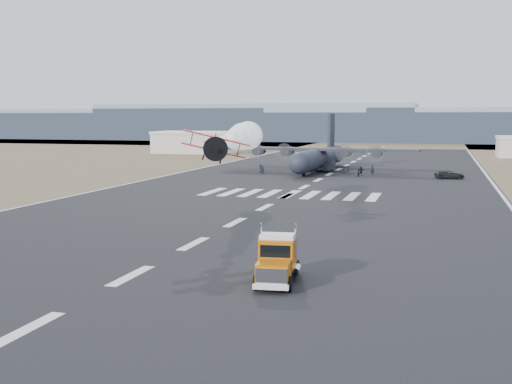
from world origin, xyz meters
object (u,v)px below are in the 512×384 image
at_px(hangar_left, 196,142).
at_px(crew_g, 310,168).
at_px(crew_e, 261,168).
at_px(semi_truck, 277,258).
at_px(crew_c, 348,170).
at_px(crew_f, 361,171).
at_px(transport_aircraft, 319,156).
at_px(crew_d, 263,170).
at_px(support_vehicle, 450,175).
at_px(crew_h, 317,170).
at_px(crew_a, 372,170).
at_px(crew_b, 359,173).
at_px(aerobatic_biplane, 214,146).

distance_m(hangar_left, crew_g, 76.52).
bearing_deg(crew_e, semi_truck, -46.66).
distance_m(crew_c, crew_f, 3.61).
distance_m(transport_aircraft, crew_e, 12.89).
bearing_deg(crew_c, crew_d, 169.53).
bearing_deg(crew_d, support_vehicle, 79.48).
xyz_separation_m(support_vehicle, crew_h, (-25.22, 4.06, 0.05)).
height_order(semi_truck, crew_f, semi_truck).
distance_m(transport_aircraft, crew_f, 12.55).
bearing_deg(crew_c, crew_a, -18.70).
height_order(crew_b, crew_g, crew_g).
bearing_deg(crew_e, crew_b, 16.20).
relative_size(transport_aircraft, crew_c, 25.29).
xyz_separation_m(crew_c, crew_d, (-15.90, -4.99, -0.03)).
bearing_deg(crew_a, crew_d, -3.63).
height_order(crew_b, crew_c, crew_c).
xyz_separation_m(crew_b, crew_e, (-20.23, 3.82, 0.03)).
xyz_separation_m(semi_truck, crew_d, (-22.87, 78.96, -0.85)).
xyz_separation_m(hangar_left, support_vehicle, (74.54, -64.19, -2.68)).
bearing_deg(crew_b, crew_d, 114.97).
relative_size(semi_truck, crew_h, 4.82).
relative_size(semi_truck, crew_g, 4.10).
distance_m(semi_truck, crew_g, 85.34).
bearing_deg(crew_g, crew_d, 65.88).
relative_size(crew_b, crew_e, 0.97).
xyz_separation_m(hangar_left, crew_f, (58.26, -61.97, -2.53)).
bearing_deg(support_vehicle, crew_c, 65.79).
xyz_separation_m(crew_b, crew_c, (-2.84, 5.23, 0.01)).
height_order(hangar_left, crew_e, hangar_left).
height_order(hangar_left, support_vehicle, hangar_left).
bearing_deg(crew_c, crew_f, -65.89).
distance_m(crew_e, crew_f, 20.26).
bearing_deg(crew_h, crew_f, -148.21).
xyz_separation_m(aerobatic_biplane, crew_h, (-3.72, 70.26, -7.84)).
distance_m(crew_d, crew_f, 18.96).
distance_m(aerobatic_biplane, crew_h, 70.79).
bearing_deg(crew_h, transport_aircraft, -40.04).
height_order(crew_d, crew_h, crew_d).
relative_size(crew_c, crew_f, 0.93).
height_order(support_vehicle, crew_c, crew_c).
bearing_deg(crew_a, crew_e, -13.63).
bearing_deg(crew_e, transport_aircraft, 60.08).
xyz_separation_m(hangar_left, crew_h, (49.32, -60.13, -2.63)).
bearing_deg(hangar_left, crew_g, -51.18).
bearing_deg(crew_b, semi_truck, -151.30).
height_order(support_vehicle, crew_e, crew_e).
height_order(semi_truck, crew_c, semi_truck).
bearing_deg(semi_truck, crew_b, 86.05).
xyz_separation_m(semi_truck, transport_aircraft, (-13.73, 89.49, 1.44)).
relative_size(aerobatic_biplane, crew_b, 3.77).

